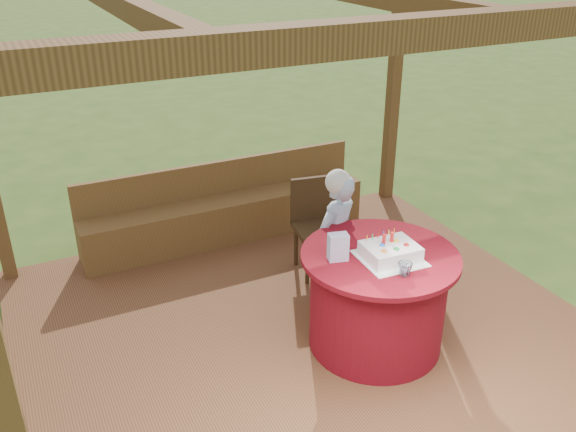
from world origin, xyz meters
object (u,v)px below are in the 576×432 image
object	(u,v)px
gift_bag	(338,247)
chair	(317,221)
table	(377,299)
birthday_cake	(390,252)
elderly_woman	(336,238)
drinking_glass	(405,269)
bench	(226,214)

from	to	relation	value
gift_bag	chair	bearing A→B (deg)	81.88
table	birthday_cake	size ratio (longest dim) A/B	2.59
table	elderly_woman	world-z (taller)	elderly_woman
chair	gift_bag	size ratio (longest dim) A/B	4.37
birthday_cake	drinking_glass	bearing A→B (deg)	-99.72
chair	drinking_glass	xyz separation A→B (m)	(-0.17, -1.57, 0.36)
gift_bag	elderly_woman	bearing A→B (deg)	74.36
elderly_woman	gift_bag	size ratio (longest dim) A/B	6.11
drinking_glass	birthday_cake	bearing A→B (deg)	80.28
bench	drinking_glass	bearing A→B (deg)	-81.51
drinking_glass	chair	bearing A→B (deg)	83.80
gift_bag	drinking_glass	xyz separation A→B (m)	(0.31, -0.40, -0.05)
chair	elderly_woman	size ratio (longest dim) A/B	0.72
chair	gift_bag	bearing A→B (deg)	-112.15
chair	birthday_cake	world-z (taller)	birthday_cake
chair	birthday_cake	distance (m)	1.39
birthday_cake	bench	bearing A→B (deg)	100.32
elderly_woman	chair	bearing A→B (deg)	75.95
gift_bag	drinking_glass	bearing A→B (deg)	-38.29
gift_bag	drinking_glass	distance (m)	0.50
table	drinking_glass	bearing A→B (deg)	-93.47
drinking_glass	elderly_woman	bearing A→B (deg)	88.76
bench	table	xyz separation A→B (m)	(0.40, -2.21, 0.14)
elderly_woman	gift_bag	bearing A→B (deg)	-119.68
elderly_woman	drinking_glass	world-z (taller)	elderly_woman
gift_bag	table	bearing A→B (deg)	1.69
drinking_glass	gift_bag	bearing A→B (deg)	127.67
elderly_woman	birthday_cake	world-z (taller)	elderly_woman
table	gift_bag	world-z (taller)	gift_bag
table	drinking_glass	distance (m)	0.55
chair	drinking_glass	size ratio (longest dim) A/B	8.67
birthday_cake	chair	bearing A→B (deg)	84.43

